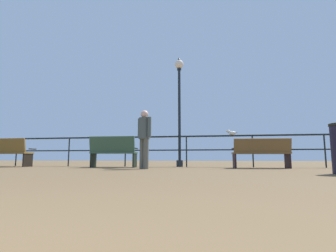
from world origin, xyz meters
TOP-DOWN VIEW (x-y plane):
  - pier_railing at (0.00, 8.93)m, footprint 21.48×0.05m
  - bench_far_left at (-6.12, 8.08)m, footprint 1.65×0.69m
  - bench_near_left at (-2.26, 8.08)m, footprint 1.47×0.69m
  - bench_near_right at (2.24, 8.09)m, footprint 1.63×0.74m
  - lamppost_center at (-0.25, 9.09)m, footprint 0.32×0.32m
  - person_at_railing at (-0.99, 7.13)m, footprint 0.44×0.34m
  - seagull_on_rail at (1.49, 8.93)m, footprint 0.38×0.16m

SIDE VIEW (x-z plane):
  - bench_near_right at x=2.24m, z-range 0.05..0.91m
  - bench_far_left at x=-6.12m, z-range 0.05..1.01m
  - bench_near_left at x=-2.26m, z-range 0.04..1.02m
  - pier_railing at x=0.00m, z-range 0.25..1.30m
  - person_at_railing at x=-0.99m, z-range 0.12..1.73m
  - seagull_on_rail at x=1.49m, z-range 1.04..1.21m
  - lamppost_center at x=-0.25m, z-range 0.46..4.37m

